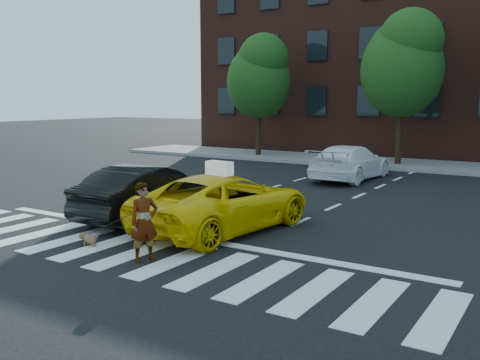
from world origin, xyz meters
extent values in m
plane|color=black|center=(0.00, 0.00, 0.00)|extent=(120.00, 120.00, 0.00)
cube|color=silver|center=(0.00, 0.00, 0.01)|extent=(13.00, 2.40, 0.01)
cube|color=silver|center=(0.00, 1.60, 0.01)|extent=(12.00, 0.30, 0.01)
cube|color=slate|center=(0.00, 17.50, 0.07)|extent=(30.00, 4.00, 0.15)
cube|color=#4B231A|center=(0.00, 25.00, 6.00)|extent=(26.00, 10.00, 12.00)
cylinder|color=black|center=(-7.00, 17.00, 1.62)|extent=(0.28, 0.28, 3.25)
ellipsoid|color=#153A0F|center=(-7.00, 17.00, 4.03)|extent=(3.38, 3.38, 3.89)
sphere|color=#153A0F|center=(-6.60, 16.80, 5.20)|extent=(2.60, 2.60, 2.60)
sphere|color=#153A0F|center=(-7.35, 17.25, 4.88)|extent=(2.34, 2.34, 2.34)
cylinder|color=black|center=(0.50, 17.00, 1.77)|extent=(0.28, 0.28, 3.55)
ellipsoid|color=#153A0F|center=(0.50, 17.00, 4.40)|extent=(3.69, 3.69, 4.25)
sphere|color=#153A0F|center=(0.90, 16.80, 5.68)|extent=(2.84, 2.84, 2.84)
sphere|color=#153A0F|center=(0.15, 17.25, 5.32)|extent=(2.56, 2.56, 2.56)
imported|color=yellow|center=(0.41, 2.68, 0.68)|extent=(2.82, 5.13, 1.36)
imported|color=black|center=(-2.00, 2.67, 0.71)|extent=(1.56, 4.33, 1.42)
imported|color=white|center=(0.04, 12.03, 0.67)|extent=(2.04, 4.71, 1.35)
imported|color=#999999|center=(0.51, -0.24, 0.78)|extent=(0.57, 0.67, 1.55)
ellipsoid|color=#8E6848|center=(-1.22, -0.07, 0.16)|extent=(0.39, 0.26, 0.20)
sphere|color=#8E6848|center=(-1.39, -0.11, 0.21)|extent=(0.18, 0.18, 0.15)
sphere|color=#8E6848|center=(-1.45, -0.12, 0.19)|extent=(0.08, 0.08, 0.07)
cylinder|color=#8E6848|center=(-1.04, -0.04, 0.21)|extent=(0.11, 0.05, 0.09)
sphere|color=#8E6848|center=(-1.40, -0.06, 0.26)|extent=(0.06, 0.06, 0.05)
sphere|color=#8E6848|center=(-1.38, -0.16, 0.26)|extent=(0.06, 0.06, 0.05)
cylinder|color=#8E6848|center=(-1.31, -0.14, 0.05)|extent=(0.05, 0.05, 0.10)
cylinder|color=#8E6848|center=(-1.33, -0.05, 0.05)|extent=(0.05, 0.05, 0.10)
cylinder|color=#8E6848|center=(-1.10, -0.10, 0.05)|extent=(0.05, 0.05, 0.10)
cylinder|color=#8E6848|center=(-1.12, -0.01, 0.05)|extent=(0.05, 0.05, 0.10)
cube|color=white|center=(0.41, 2.48, 1.52)|extent=(0.68, 0.35, 0.32)
camera|label=1|loc=(7.44, -7.77, 3.13)|focal=40.00mm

